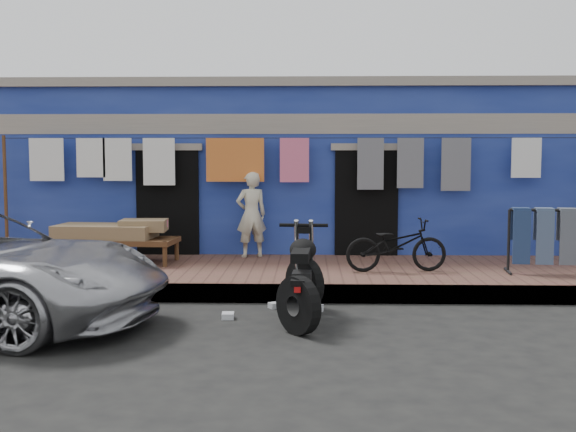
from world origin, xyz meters
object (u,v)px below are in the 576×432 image
Objects in this scene: seated_person at (251,215)px; charpoy at (118,242)px; bicycle at (396,239)px; motorcycle at (302,274)px.

charpoy is (-2.13, -0.71, -0.40)m from seated_person.
bicycle is 2.62m from motorcycle.
bicycle is 0.73× the size of charpoy.
bicycle is at bearing 127.57° from seated_person.
motorcycle is 0.86× the size of charpoy.
bicycle is 0.85× the size of motorcycle.
seated_person is 0.82× the size of motorcycle.
seated_person reaches higher than charpoy.
charpoy is at bearing 73.79° from bicycle.
seated_person reaches higher than motorcycle.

